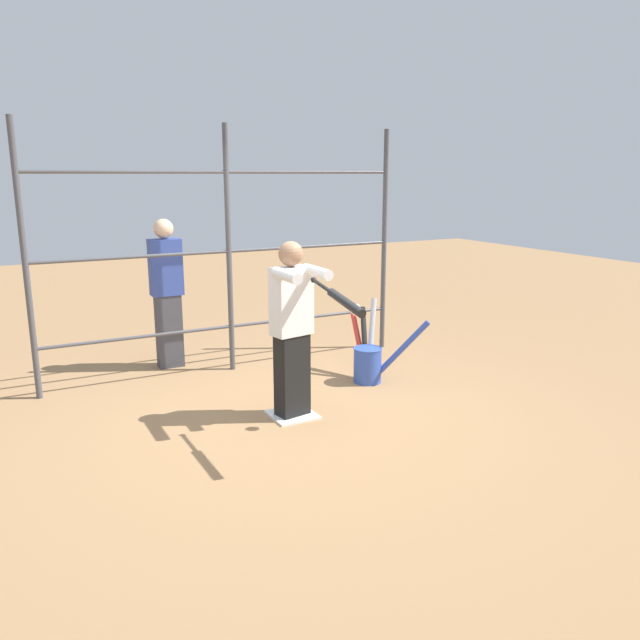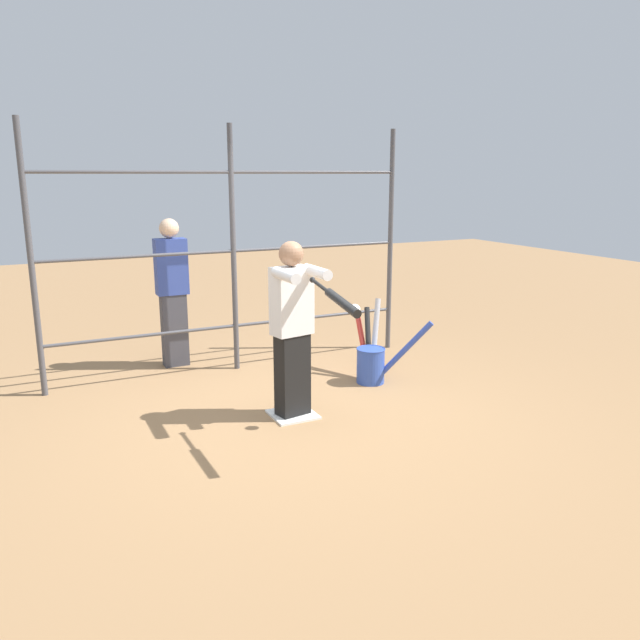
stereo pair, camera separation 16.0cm
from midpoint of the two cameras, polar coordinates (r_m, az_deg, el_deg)
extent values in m
plane|color=#9E754C|center=(5.82, -3.32, -8.73)|extent=(24.00, 24.00, 0.00)
cube|color=white|center=(5.82, -3.32, -8.64)|extent=(0.40, 0.40, 0.02)
cylinder|color=#4C4C51|center=(7.83, 5.30, 7.11)|extent=(0.06, 0.06, 2.70)
cylinder|color=#4C4C51|center=(6.94, -8.99, 6.22)|extent=(0.06, 0.06, 2.70)
cylinder|color=#4C4C51|center=(6.58, -25.99, 4.67)|extent=(0.06, 0.06, 2.70)
cylinder|color=#4C4C51|center=(7.09, -8.75, -0.57)|extent=(4.06, 0.04, 0.04)
cylinder|color=#4C4C51|center=(6.94, -8.99, 6.22)|extent=(4.06, 0.04, 0.04)
cylinder|color=#4C4C51|center=(6.89, -9.25, 13.21)|extent=(4.06, 0.04, 0.04)
cube|color=black|center=(5.69, -3.37, -5.11)|extent=(0.32, 0.23, 0.78)
cube|color=white|center=(5.51, -3.47, 1.74)|extent=(0.39, 0.26, 0.61)
sphere|color=#9E7051|center=(5.44, -3.53, 6.06)|extent=(0.22, 0.22, 0.22)
cylinder|color=white|center=(5.37, -1.16, 4.41)|extent=(0.09, 0.43, 0.09)
cylinder|color=white|center=(5.18, -3.98, 4.07)|extent=(0.09, 0.43, 0.09)
sphere|color=black|center=(5.08, -1.51, 3.69)|extent=(0.05, 0.05, 0.05)
cylinder|color=black|center=(4.93, -0.75, 3.14)|extent=(0.06, 0.35, 0.07)
cylinder|color=black|center=(4.55, 1.37, 1.60)|extent=(0.11, 0.53, 0.13)
sphere|color=white|center=(5.26, 2.38, 0.97)|extent=(0.10, 0.10, 0.10)
cylinder|color=#3351B2|center=(6.67, 3.68, -4.15)|extent=(0.30, 0.30, 0.37)
torus|color=#3351B2|center=(6.62, 3.70, -2.62)|extent=(0.31, 0.31, 0.01)
cylinder|color=#B2B2B7|center=(6.79, 4.04, -1.59)|extent=(0.28, 0.29, 0.83)
cylinder|color=black|center=(6.87, 3.43, -1.96)|extent=(0.25, 0.45, 0.71)
cylinder|color=red|center=(6.92, 2.89, -2.01)|extent=(0.20, 0.58, 0.68)
cylinder|color=#334CB2|center=(6.61, 6.64, -2.82)|extent=(0.53, 0.40, 0.68)
cube|color=#3F3F47|center=(7.36, -14.23, -0.99)|extent=(0.28, 0.17, 0.84)
cube|color=#334799|center=(7.22, -14.56, 4.69)|extent=(0.35, 0.19, 0.63)
sphere|color=beige|center=(7.17, -14.76, 8.08)|extent=(0.22, 0.22, 0.22)
camera|label=1|loc=(0.08, -90.84, -0.20)|focal=35.00mm
camera|label=2|loc=(0.08, 89.16, 0.20)|focal=35.00mm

